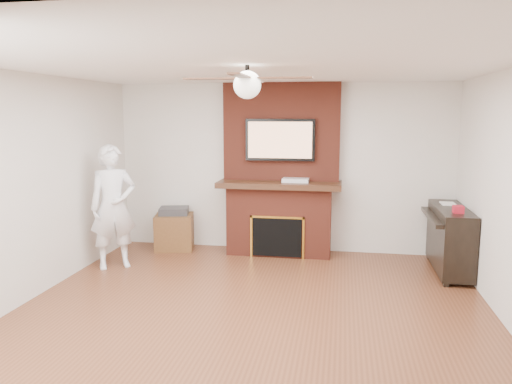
% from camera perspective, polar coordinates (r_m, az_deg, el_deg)
% --- Properties ---
extents(room_shell, '(5.36, 5.86, 2.86)m').
position_cam_1_polar(room_shell, '(4.80, -0.97, -0.71)').
color(room_shell, '#542B18').
rests_on(room_shell, ground).
extents(fireplace, '(1.78, 0.64, 2.50)m').
position_cam_1_polar(fireplace, '(7.33, 2.78, 0.63)').
color(fireplace, maroon).
rests_on(fireplace, ground).
extents(tv, '(1.00, 0.08, 0.60)m').
position_cam_1_polar(tv, '(7.21, 2.77, 5.97)').
color(tv, black).
rests_on(tv, fireplace).
extents(ceiling_fan, '(1.21, 1.21, 0.31)m').
position_cam_1_polar(ceiling_fan, '(4.74, -1.01, 12.29)').
color(ceiling_fan, black).
rests_on(ceiling_fan, room_shell).
extents(person, '(0.73, 0.68, 1.66)m').
position_cam_1_polar(person, '(6.90, -16.01, -1.64)').
color(person, white).
rests_on(person, ground).
extents(side_table, '(0.66, 0.66, 0.64)m').
position_cam_1_polar(side_table, '(7.76, -9.30, -4.27)').
color(side_table, '#543318').
rests_on(side_table, ground).
extents(piano, '(0.49, 1.31, 0.95)m').
position_cam_1_polar(piano, '(6.98, 21.23, -4.89)').
color(piano, black).
rests_on(piano, ground).
extents(cable_box, '(0.38, 0.22, 0.05)m').
position_cam_1_polar(cable_box, '(7.19, 4.55, 1.36)').
color(cable_box, silver).
rests_on(cable_box, fireplace).
extents(candle_orange, '(0.07, 0.07, 0.11)m').
position_cam_1_polar(candle_orange, '(7.35, 1.52, -6.83)').
color(candle_orange, '#DE551A').
rests_on(candle_orange, ground).
extents(candle_green, '(0.07, 0.07, 0.08)m').
position_cam_1_polar(candle_green, '(7.34, 2.85, -6.99)').
color(candle_green, '#41752E').
rests_on(candle_green, ground).
extents(candle_cream, '(0.08, 0.08, 0.09)m').
position_cam_1_polar(candle_cream, '(7.33, 3.86, -6.95)').
color(candle_cream, beige).
rests_on(candle_cream, ground).
extents(candle_blue, '(0.06, 0.06, 0.09)m').
position_cam_1_polar(candle_blue, '(7.27, 3.80, -7.14)').
color(candle_blue, '#354C9F').
rests_on(candle_blue, ground).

